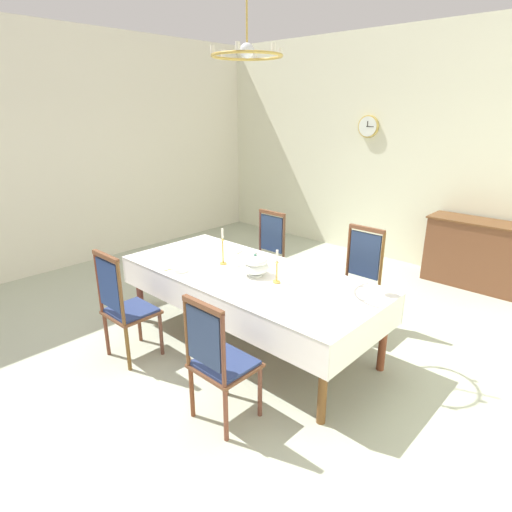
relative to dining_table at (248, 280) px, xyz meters
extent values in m
cube|color=#B4BCA5|center=(0.00, -0.02, -0.71)|extent=(7.10, 6.85, 0.04)
cube|color=silver|center=(0.00, 3.44, 0.99)|extent=(7.10, 0.08, 3.38)
cube|color=silver|center=(-3.59, -0.02, 0.99)|extent=(0.08, 6.85, 3.38)
cylinder|color=brown|center=(-1.22, -0.48, -0.33)|extent=(0.07, 0.07, 0.73)
cylinder|color=brown|center=(1.22, -0.48, -0.33)|extent=(0.07, 0.07, 0.73)
cylinder|color=brown|center=(-1.22, 0.48, -0.33)|extent=(0.07, 0.07, 0.73)
cylinder|color=brown|center=(1.22, 0.48, -0.33)|extent=(0.07, 0.07, 0.73)
cube|color=brown|center=(0.00, 0.00, 0.00)|extent=(2.52, 1.03, 0.08)
cube|color=brown|center=(0.00, 0.00, 0.05)|extent=(2.64, 1.15, 0.03)
cube|color=white|center=(0.00, 0.00, 0.07)|extent=(2.66, 1.17, 0.00)
cube|color=white|center=(0.00, -0.58, -0.08)|extent=(2.66, 0.00, 0.29)
cube|color=white|center=(0.00, 0.58, -0.08)|extent=(2.66, 0.00, 0.29)
cube|color=white|center=(-1.32, 0.00, -0.08)|extent=(0.00, 1.17, 0.29)
cube|color=white|center=(1.32, 0.00, -0.08)|extent=(0.00, 1.17, 0.29)
cylinder|color=brown|center=(-0.85, -0.74, -0.47)|extent=(0.04, 0.04, 0.44)
cylinder|color=brown|center=(-0.47, -0.74, -0.47)|extent=(0.04, 0.04, 0.44)
cylinder|color=brown|center=(-0.85, -1.10, -0.47)|extent=(0.04, 0.04, 0.44)
cylinder|color=brown|center=(-0.47, -1.10, -0.47)|extent=(0.04, 0.04, 0.44)
cube|color=brown|center=(-0.66, -0.92, -0.24)|extent=(0.44, 0.42, 0.03)
cube|color=navy|center=(-0.66, -0.92, -0.21)|extent=(0.40, 0.38, 0.02)
cylinder|color=brown|center=(-0.85, -1.11, 0.07)|extent=(0.03, 0.03, 0.60)
cylinder|color=brown|center=(-0.46, -1.11, 0.07)|extent=(0.03, 0.03, 0.60)
cube|color=navy|center=(-0.66, -1.11, 0.10)|extent=(0.34, 0.02, 0.45)
cube|color=brown|center=(-0.66, -1.11, 0.37)|extent=(0.40, 0.04, 0.04)
cylinder|color=brown|center=(-0.47, 0.74, -0.47)|extent=(0.04, 0.04, 0.44)
cylinder|color=brown|center=(-0.85, 0.74, -0.47)|extent=(0.04, 0.04, 0.44)
cylinder|color=brown|center=(-0.47, 1.10, -0.47)|extent=(0.04, 0.04, 0.44)
cylinder|color=brown|center=(-0.85, 1.10, -0.47)|extent=(0.04, 0.04, 0.44)
cube|color=brown|center=(-0.66, 0.92, -0.24)|extent=(0.44, 0.42, 0.03)
cube|color=navy|center=(-0.66, 0.92, -0.21)|extent=(0.40, 0.38, 0.02)
cylinder|color=brown|center=(-0.46, 1.11, 0.07)|extent=(0.03, 0.03, 0.59)
cylinder|color=brown|center=(-0.85, 1.11, 0.07)|extent=(0.03, 0.03, 0.59)
cube|color=navy|center=(-0.66, 1.11, 0.10)|extent=(0.34, 0.02, 0.45)
cube|color=brown|center=(-0.66, 1.11, 0.37)|extent=(0.40, 0.04, 0.04)
cylinder|color=brown|center=(0.45, -0.74, -0.47)|extent=(0.04, 0.04, 0.44)
cylinder|color=brown|center=(0.83, -0.74, -0.47)|extent=(0.04, 0.04, 0.44)
cylinder|color=brown|center=(0.45, -1.10, -0.47)|extent=(0.04, 0.04, 0.44)
cylinder|color=brown|center=(0.83, -1.10, -0.47)|extent=(0.04, 0.04, 0.44)
cube|color=brown|center=(0.64, -0.92, -0.24)|extent=(0.44, 0.42, 0.03)
cube|color=navy|center=(0.64, -0.92, -0.21)|extent=(0.40, 0.38, 0.02)
cylinder|color=brown|center=(0.44, -1.11, 0.05)|extent=(0.03, 0.03, 0.55)
cylinder|color=brown|center=(0.83, -1.11, 0.05)|extent=(0.03, 0.03, 0.55)
cube|color=navy|center=(0.64, -1.11, 0.08)|extent=(0.34, 0.02, 0.42)
cube|color=brown|center=(0.64, -1.11, 0.33)|extent=(0.40, 0.04, 0.04)
cylinder|color=brown|center=(0.83, 0.74, -0.47)|extent=(0.04, 0.04, 0.44)
cylinder|color=brown|center=(0.45, 0.74, -0.47)|extent=(0.04, 0.04, 0.44)
cylinder|color=brown|center=(0.83, 1.10, -0.47)|extent=(0.04, 0.04, 0.44)
cylinder|color=brown|center=(0.45, 1.10, -0.47)|extent=(0.04, 0.04, 0.44)
cube|color=brown|center=(0.64, 0.92, -0.24)|extent=(0.44, 0.42, 0.03)
cube|color=navy|center=(0.64, 0.92, -0.21)|extent=(0.40, 0.38, 0.02)
cylinder|color=brown|center=(0.83, 1.11, 0.09)|extent=(0.03, 0.03, 0.64)
cylinder|color=brown|center=(0.44, 1.11, 0.09)|extent=(0.03, 0.03, 0.64)
cube|color=navy|center=(0.64, 1.11, 0.12)|extent=(0.34, 0.02, 0.48)
cube|color=brown|center=(0.64, 1.11, 0.41)|extent=(0.40, 0.04, 0.04)
cylinder|color=white|center=(0.09, 0.00, 0.08)|extent=(0.15, 0.15, 0.02)
ellipsoid|color=white|center=(0.09, 0.00, 0.15)|extent=(0.27, 0.27, 0.12)
ellipsoid|color=white|center=(0.09, 0.00, 0.22)|extent=(0.24, 0.24, 0.09)
sphere|color=#3D735E|center=(0.09, 0.00, 0.28)|extent=(0.03, 0.03, 0.03)
cylinder|color=gold|center=(-0.36, 0.00, 0.08)|extent=(0.07, 0.07, 0.02)
cylinder|color=gold|center=(-0.36, 0.00, 0.21)|extent=(0.02, 0.02, 0.25)
cone|color=gold|center=(-0.36, 0.00, 0.34)|extent=(0.04, 0.04, 0.02)
cylinder|color=silver|center=(-0.36, 0.00, 0.40)|extent=(0.02, 0.02, 0.10)
cylinder|color=gold|center=(0.36, 0.00, 0.08)|extent=(0.07, 0.07, 0.02)
cylinder|color=gold|center=(0.36, 0.00, 0.18)|extent=(0.02, 0.02, 0.18)
cone|color=gold|center=(0.36, 0.00, 0.28)|extent=(0.04, 0.04, 0.02)
cylinder|color=silver|center=(0.36, 0.00, 0.34)|extent=(0.02, 0.02, 0.10)
cylinder|color=white|center=(-0.39, 0.42, 0.09)|extent=(0.16, 0.16, 0.04)
cylinder|color=white|center=(-0.39, 0.42, 0.10)|extent=(0.13, 0.13, 0.03)
torus|color=#3D735E|center=(-0.39, 0.42, 0.11)|extent=(0.15, 0.15, 0.01)
cylinder|color=white|center=(-0.52, -0.43, 0.09)|extent=(0.16, 0.16, 0.04)
cylinder|color=white|center=(-0.52, -0.43, 0.10)|extent=(0.13, 0.13, 0.02)
torus|color=#3D735E|center=(-0.52, -0.43, 0.11)|extent=(0.15, 0.15, 0.01)
cube|color=gold|center=(-0.49, 0.38, 0.08)|extent=(0.04, 0.14, 0.00)
ellipsoid|color=gold|center=(-0.51, 0.47, 0.08)|extent=(0.03, 0.05, 0.01)
cube|color=gold|center=(-0.63, -0.47, 0.08)|extent=(0.02, 0.14, 0.00)
ellipsoid|color=gold|center=(-0.63, -0.38, 0.08)|extent=(0.03, 0.05, 0.01)
cube|color=brown|center=(1.27, 3.12, -0.25)|extent=(1.40, 0.44, 0.88)
cube|color=brown|center=(1.27, 3.12, 0.20)|extent=(1.44, 0.48, 0.02)
cube|color=brown|center=(0.92, 3.35, -0.25)|extent=(0.59, 0.01, 0.70)
cylinder|color=#D1B251|center=(-0.69, 3.37, 1.32)|extent=(0.33, 0.05, 0.33)
cylinder|color=white|center=(-0.69, 3.34, 1.32)|extent=(0.30, 0.01, 0.30)
cube|color=black|center=(-0.69, 3.34, 1.36)|extent=(0.01, 0.00, 0.08)
cube|color=black|center=(-0.64, 3.34, 1.32)|extent=(0.12, 0.00, 0.01)
cylinder|color=gold|center=(0.00, 0.00, 2.33)|extent=(0.02, 0.02, 0.60)
sphere|color=white|center=(0.00, 0.00, 2.03)|extent=(0.12, 0.12, 0.12)
torus|color=gold|center=(0.00, 0.00, 1.99)|extent=(0.60, 0.60, 0.02)
cylinder|color=silver|center=(0.29, 0.00, 2.03)|extent=(0.04, 0.04, 0.06)
cylinder|color=silver|center=(0.14, 0.25, 2.03)|extent=(0.04, 0.04, 0.06)
cylinder|color=silver|center=(-0.14, 0.25, 2.03)|extent=(0.04, 0.04, 0.06)
cylinder|color=silver|center=(-0.29, 0.00, 2.03)|extent=(0.04, 0.04, 0.06)
cylinder|color=silver|center=(-0.14, -0.25, 2.03)|extent=(0.04, 0.04, 0.06)
cylinder|color=silver|center=(0.14, -0.25, 2.03)|extent=(0.04, 0.04, 0.06)
camera|label=1|loc=(2.67, -2.77, 1.59)|focal=29.88mm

